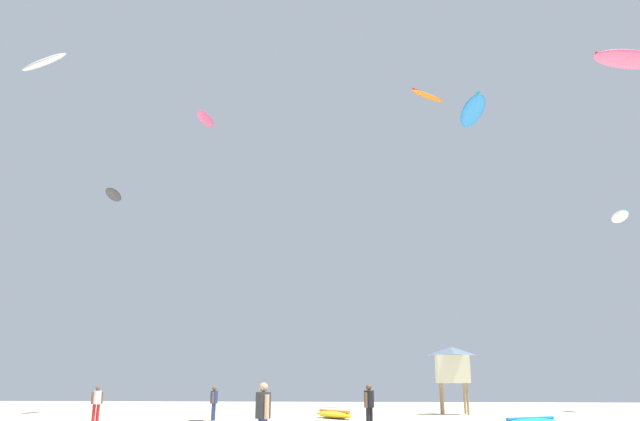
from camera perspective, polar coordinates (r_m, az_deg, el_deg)
The scene contains 13 objects.
person_foreground at distance 17.02m, azimuth -5.28°, elevation -18.03°, with size 0.40×0.51×1.79m.
person_midground at distance 33.87m, azimuth -19.90°, elevation -16.19°, with size 0.48×0.39×1.72m.
person_left at distance 25.90m, azimuth 4.56°, elevation -17.32°, with size 0.40×0.53×1.78m.
person_right at distance 33.94m, azimuth -9.76°, elevation -16.89°, with size 0.38×0.56×1.70m.
kite_grounded_mid at distance 35.56m, azimuth 1.31°, elevation -18.30°, with size 2.88×3.76×0.46m.
lifeguard_tower at distance 41.42m, azimuth 12.08°, elevation -13.70°, with size 2.30×2.30×4.15m.
kite_aloft_0 at distance 45.53m, azimuth -18.51°, elevation 1.38°, with size 1.60×3.27×0.41m.
kite_aloft_1 at distance 57.12m, azimuth 9.86°, elevation 10.37°, with size 3.64×3.52×0.75m.
kite_aloft_2 at distance 62.36m, azimuth -10.50°, elevation 8.30°, with size 1.44×3.83×0.93m.
kite_aloft_3 at distance 30.96m, azimuth 13.89°, elevation 8.87°, with size 1.15×3.69×0.43m.
kite_aloft_5 at distance 50.09m, azimuth 25.91°, elevation -0.50°, with size 0.95×3.08×0.76m.
kite_aloft_6 at distance 37.88m, azimuth 26.65°, elevation 12.37°, with size 4.42×2.36×0.90m.
kite_aloft_7 at distance 45.85m, azimuth -24.13°, elevation 12.38°, with size 4.43×2.92×1.04m.
Camera 1 is at (3.48, -13.07, 1.69)m, focal length 34.69 mm.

